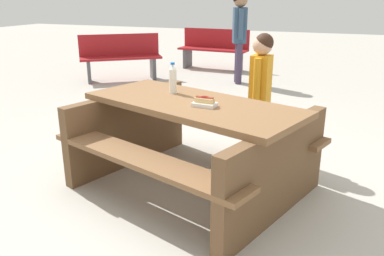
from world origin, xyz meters
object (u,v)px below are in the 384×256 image
at_px(park_bench_near, 214,48).
at_px(soda_bottle, 173,79).
at_px(hotdog_tray, 205,102).
at_px(child_in_coat, 261,80).
at_px(park_bench_mid, 121,56).
at_px(picnic_table, 192,137).
at_px(bystander_adult, 240,26).

bearing_deg(park_bench_near, soda_bottle, -75.37).
distance_m(hotdog_tray, child_in_coat, 0.99).
distance_m(hotdog_tray, park_bench_mid, 4.82).
distance_m(soda_bottle, hotdog_tray, 0.51).
distance_m(picnic_table, bystander_adult, 4.28).
distance_m(park_bench_mid, bystander_adult, 2.28).
xyz_separation_m(hotdog_tray, child_in_coat, (0.23, 0.96, 0.00)).
height_order(soda_bottle, bystander_adult, bystander_adult).
bearing_deg(bystander_adult, child_in_coat, -71.52).
bearing_deg(hotdog_tray, picnic_table, 144.31).
xyz_separation_m(picnic_table, park_bench_near, (-1.61, 5.39, 0.00)).
xyz_separation_m(soda_bottle, park_bench_mid, (-2.62, 3.43, -0.42)).
distance_m(hotdog_tray, park_bench_near, 5.78).
distance_m(park_bench_near, bystander_adult, 1.60).
bearing_deg(soda_bottle, park_bench_near, 104.63).
bearing_deg(soda_bottle, hotdog_tray, -37.42).
relative_size(child_in_coat, park_bench_mid, 0.85).
bearing_deg(child_in_coat, hotdog_tray, -103.28).
distance_m(hotdog_tray, bystander_adult, 4.38).
bearing_deg(park_bench_mid, child_in_coat, -40.56).
xyz_separation_m(park_bench_near, bystander_adult, (0.87, -1.21, 0.58)).
xyz_separation_m(soda_bottle, child_in_coat, (0.63, 0.65, -0.09)).
xyz_separation_m(park_bench_near, park_bench_mid, (-1.27, -1.75, 0.00)).
relative_size(picnic_table, child_in_coat, 1.75).
relative_size(picnic_table, bystander_adult, 1.34).
xyz_separation_m(picnic_table, park_bench_mid, (-2.88, 3.64, 0.00)).
height_order(picnic_table, park_bench_mid, park_bench_mid).
relative_size(picnic_table, soda_bottle, 8.08).
relative_size(picnic_table, hotdog_tray, 11.57).
bearing_deg(picnic_table, child_in_coat, 66.62).
bearing_deg(hotdog_tray, bystander_adult, 101.65).
relative_size(child_in_coat, park_bench_near, 0.81).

